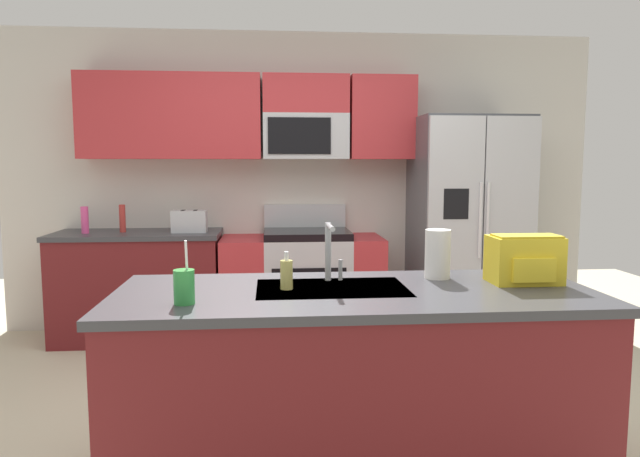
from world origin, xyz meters
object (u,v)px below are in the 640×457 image
at_px(bottle_pink, 85,220).
at_px(paper_towel_roll, 438,254).
at_px(refrigerator, 467,227).
at_px(soap_dispenser, 287,274).
at_px(pepper_mill, 122,218).
at_px(drink_cup_green, 184,286).
at_px(backpack, 525,258).
at_px(toaster, 189,221).
at_px(sink_faucet, 330,247).
at_px(range_oven, 302,283).

relative_size(bottle_pink, paper_towel_roll, 0.91).
xyz_separation_m(refrigerator, soap_dispenser, (-1.60, -2.21, 0.04)).
bearing_deg(pepper_mill, drink_cup_green, -71.03).
bearing_deg(backpack, pepper_mill, 136.98).
bearing_deg(paper_towel_roll, drink_cup_green, -159.85).
relative_size(toaster, sink_faucet, 0.99).
height_order(refrigerator, backpack, refrigerator).
bearing_deg(soap_dispenser, toaster, 108.22).
distance_m(pepper_mill, soap_dispenser, 2.62).
xyz_separation_m(bottle_pink, drink_cup_green, (1.15, -2.46, -0.04)).
xyz_separation_m(refrigerator, sink_faucet, (-1.39, -2.06, 0.14)).
relative_size(bottle_pink, backpack, 0.68).
xyz_separation_m(paper_towel_roll, backpack, (0.37, -0.15, -0.00)).
bearing_deg(toaster, paper_towel_roll, -54.12).
bearing_deg(backpack, refrigerator, 77.45).
relative_size(sink_faucet, paper_towel_roll, 1.17).
xyz_separation_m(refrigerator, drink_cup_green, (-2.02, -2.45, 0.05)).
distance_m(bottle_pink, soap_dispenser, 2.72).
relative_size(refrigerator, pepper_mill, 8.16).
bearing_deg(soap_dispenser, drink_cup_green, -149.97).
xyz_separation_m(refrigerator, toaster, (-2.34, 0.02, 0.07)).
bearing_deg(range_oven, refrigerator, -2.93).
height_order(drink_cup_green, soap_dispenser, drink_cup_green).
bearing_deg(soap_dispenser, refrigerator, 54.05).
bearing_deg(paper_towel_roll, toaster, 125.88).
bearing_deg(pepper_mill, range_oven, 0.10).
bearing_deg(drink_cup_green, bottle_pink, 115.00).
bearing_deg(sink_faucet, pepper_mill, 125.05).
height_order(pepper_mill, sink_faucet, sink_faucet).
distance_m(refrigerator, soap_dispenser, 2.73).
bearing_deg(sink_faucet, backpack, -7.09).
relative_size(range_oven, paper_towel_roll, 5.67).
relative_size(pepper_mill, soap_dispenser, 1.33).
height_order(range_oven, sink_faucet, sink_faucet).
height_order(toaster, paper_towel_roll, paper_towel_roll).
height_order(refrigerator, toaster, refrigerator).
bearing_deg(drink_cup_green, toaster, 97.34).
relative_size(bottle_pink, soap_dispenser, 1.28).
distance_m(pepper_mill, sink_faucet, 2.60).
height_order(bottle_pink, sink_faucet, sink_faucet).
bearing_deg(pepper_mill, toaster, -5.21).
xyz_separation_m(drink_cup_green, backpack, (1.54, 0.28, 0.05)).
bearing_deg(bottle_pink, drink_cup_green, -65.00).
distance_m(sink_faucet, soap_dispenser, 0.28).
distance_m(refrigerator, sink_faucet, 2.49).
bearing_deg(refrigerator, toaster, 179.52).
height_order(refrigerator, paper_towel_roll, refrigerator).
height_order(bottle_pink, paper_towel_roll, paper_towel_roll).
height_order(sink_faucet, drink_cup_green, sink_faucet).
bearing_deg(range_oven, soap_dispenser, -94.92).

